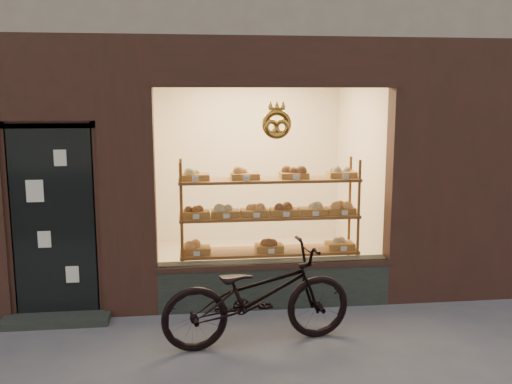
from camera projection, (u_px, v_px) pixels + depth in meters
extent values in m
cube|color=black|center=(274.00, 284.00, 6.71)|extent=(2.70, 0.25, 0.55)
cube|color=black|center=(54.00, 222.00, 6.21)|extent=(0.90, 0.04, 2.15)
cube|color=black|center=(56.00, 320.00, 6.23)|extent=(1.15, 0.35, 0.08)
torus|color=gold|center=(277.00, 124.00, 6.29)|extent=(0.33, 0.07, 0.33)
cube|color=brown|center=(269.00, 290.00, 7.16)|extent=(2.20, 0.45, 0.04)
cube|color=brown|center=(269.00, 251.00, 7.08)|extent=(2.20, 0.45, 0.03)
cube|color=brown|center=(269.00, 216.00, 7.00)|extent=(2.20, 0.45, 0.04)
cube|color=brown|center=(269.00, 180.00, 6.92)|extent=(2.20, 0.45, 0.04)
cylinder|color=brown|center=(182.00, 234.00, 6.71)|extent=(0.04, 0.04, 1.70)
cylinder|color=brown|center=(358.00, 229.00, 6.96)|extent=(0.04, 0.04, 1.70)
cylinder|color=brown|center=(182.00, 227.00, 7.09)|extent=(0.04, 0.04, 1.70)
cylinder|color=brown|center=(349.00, 222.00, 7.35)|extent=(0.04, 0.04, 1.70)
cube|color=brown|center=(196.00, 250.00, 6.96)|extent=(0.34, 0.24, 0.07)
sphere|color=#BE7740|center=(196.00, 243.00, 6.95)|extent=(0.11, 0.11, 0.11)
cube|color=silver|center=(197.00, 254.00, 6.78)|extent=(0.07, 0.01, 0.05)
cube|color=brown|center=(269.00, 247.00, 7.07)|extent=(0.34, 0.24, 0.07)
sphere|color=brown|center=(269.00, 241.00, 7.05)|extent=(0.11, 0.11, 0.11)
cube|color=silver|center=(271.00, 251.00, 6.89)|extent=(0.07, 0.01, 0.05)
cube|color=brown|center=(340.00, 245.00, 7.18)|extent=(0.34, 0.24, 0.07)
sphere|color=tan|center=(340.00, 238.00, 7.16)|extent=(0.11, 0.11, 0.11)
cube|color=silver|center=(344.00, 249.00, 7.00)|extent=(0.08, 0.01, 0.05)
cube|color=brown|center=(196.00, 214.00, 6.88)|extent=(0.34, 0.24, 0.07)
sphere|color=brown|center=(196.00, 207.00, 6.87)|extent=(0.11, 0.11, 0.11)
cube|color=silver|center=(196.00, 217.00, 6.70)|extent=(0.07, 0.01, 0.06)
cube|color=brown|center=(225.00, 213.00, 6.93)|extent=(0.34, 0.24, 0.07)
sphere|color=tan|center=(225.00, 206.00, 6.91)|extent=(0.11, 0.11, 0.11)
cube|color=silver|center=(227.00, 216.00, 6.75)|extent=(0.08, 0.01, 0.06)
cube|color=brown|center=(255.00, 212.00, 6.97)|extent=(0.34, 0.24, 0.07)
sphere|color=#BE7740|center=(255.00, 205.00, 6.96)|extent=(0.11, 0.11, 0.11)
cube|color=silver|center=(257.00, 215.00, 6.79)|extent=(0.07, 0.01, 0.06)
cube|color=brown|center=(284.00, 211.00, 7.01)|extent=(0.34, 0.24, 0.07)
sphere|color=brown|center=(284.00, 205.00, 7.00)|extent=(0.11, 0.11, 0.11)
cube|color=silver|center=(286.00, 215.00, 6.83)|extent=(0.07, 0.01, 0.06)
cube|color=brown|center=(312.00, 211.00, 7.06)|extent=(0.34, 0.24, 0.07)
sphere|color=tan|center=(313.00, 204.00, 7.04)|extent=(0.11, 0.11, 0.11)
cube|color=silver|center=(316.00, 214.00, 6.88)|extent=(0.08, 0.01, 0.06)
cube|color=brown|center=(341.00, 210.00, 7.10)|extent=(0.34, 0.24, 0.07)
sphere|color=#BE7740|center=(341.00, 203.00, 7.09)|extent=(0.11, 0.11, 0.11)
cube|color=silver|center=(345.00, 213.00, 6.92)|extent=(0.08, 0.01, 0.06)
cube|color=brown|center=(195.00, 177.00, 6.81)|extent=(0.34, 0.24, 0.07)
sphere|color=tan|center=(195.00, 170.00, 6.79)|extent=(0.11, 0.11, 0.11)
cube|color=silver|center=(195.00, 179.00, 6.63)|extent=(0.07, 0.01, 0.06)
cube|color=brown|center=(245.00, 176.00, 6.88)|extent=(0.34, 0.24, 0.07)
sphere|color=#BE7740|center=(245.00, 169.00, 6.87)|extent=(0.11, 0.11, 0.11)
cube|color=silver|center=(247.00, 178.00, 6.70)|extent=(0.08, 0.01, 0.06)
cube|color=brown|center=(294.00, 175.00, 6.95)|extent=(0.34, 0.24, 0.07)
sphere|color=brown|center=(294.00, 168.00, 6.94)|extent=(0.11, 0.11, 0.11)
cube|color=silver|center=(297.00, 177.00, 6.77)|extent=(0.07, 0.01, 0.06)
cube|color=brown|center=(342.00, 174.00, 7.02)|extent=(0.34, 0.24, 0.07)
sphere|color=tan|center=(342.00, 167.00, 7.01)|extent=(0.11, 0.11, 0.11)
cube|color=silver|center=(346.00, 176.00, 6.84)|extent=(0.08, 0.01, 0.06)
imported|color=black|center=(258.00, 295.00, 5.66)|extent=(2.00, 0.94, 1.01)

